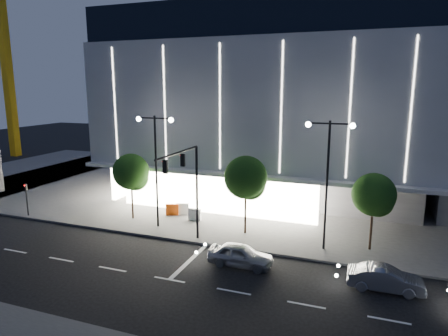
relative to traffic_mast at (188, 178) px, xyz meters
name	(u,v)px	position (x,y,z in m)	size (l,w,h in m)	color
ground	(153,264)	(-1.00, -3.34, -5.03)	(160.00, 160.00, 0.00)	black
sidewalk_museum	(297,185)	(4.00, 20.66, -4.95)	(70.00, 40.00, 0.15)	#474747
museum	(279,104)	(1.98, 18.97, 4.25)	(30.00, 25.80, 18.00)	#4C4C51
traffic_mast	(188,178)	(0.00, 0.00, 0.00)	(0.33, 5.89, 7.07)	black
street_lamp_west	(156,155)	(-4.00, 2.66, 0.93)	(3.16, 0.36, 9.00)	black
street_lamp_east	(328,166)	(9.00, 2.66, 0.93)	(3.16, 0.36, 9.00)	black
ped_signal_far	(27,196)	(-16.00, 1.16, -3.14)	(0.22, 0.24, 3.00)	black
tower_crane	(8,24)	(-41.92, 24.66, 15.48)	(32.00, 2.00, 28.50)	gold
tree_left	(131,174)	(-6.97, 3.68, -0.99)	(3.02, 3.02, 5.72)	black
tree_mid	(246,180)	(3.03, 3.68, -0.69)	(3.25, 3.25, 6.15)	black
tree_right	(374,197)	(12.03, 3.68, -1.14)	(2.91, 2.91, 5.51)	black
car_lead	(240,255)	(4.33, -1.59, -4.32)	(1.68, 4.17, 1.42)	#989B9F
car_second	(385,279)	(12.85, -1.73, -4.35)	(1.42, 4.09, 1.35)	#96979D
barrier_a	(172,210)	(-4.25, 5.58, -4.38)	(1.10, 0.25, 1.00)	#F8500D
barrier_b	(182,209)	(-3.50, 6.06, -4.38)	(1.10, 0.25, 1.00)	silver
barrier_d	(195,214)	(-1.86, 5.02, -4.38)	(1.10, 0.25, 1.00)	silver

